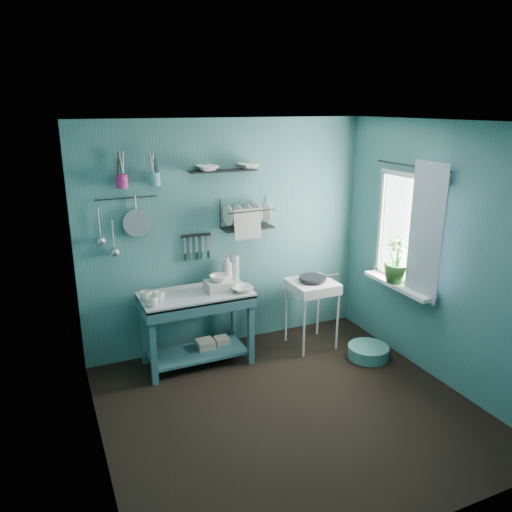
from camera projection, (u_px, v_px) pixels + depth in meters
name	position (u px, v px, depth m)	size (l,w,h in m)	color
floor	(289.00, 409.00, 4.49)	(3.20, 3.20, 0.00)	black
ceiling	(296.00, 122.00, 3.76)	(3.20, 3.20, 0.00)	silver
wall_back	(228.00, 236.00, 5.43)	(3.20, 3.20, 0.00)	#316466
wall_front	(417.00, 360.00, 2.81)	(3.20, 3.20, 0.00)	#316466
wall_left	(91.00, 309.00, 3.50)	(3.00, 3.00, 0.00)	#316466
wall_right	(441.00, 256.00, 4.74)	(3.00, 3.00, 0.00)	#316466
work_counter	(197.00, 329.00, 5.18)	(1.12, 0.56, 0.79)	#2E5862
mug_left	(152.00, 301.00, 4.72)	(0.12, 0.12, 0.10)	white
mug_mid	(160.00, 296.00, 4.85)	(0.10, 0.10, 0.09)	white
mug_right	(146.00, 296.00, 4.85)	(0.12, 0.12, 0.10)	white
wash_tub	(219.00, 286.00, 5.12)	(0.28, 0.22, 0.10)	#BBB8AB
tub_bowl	(219.00, 278.00, 5.10)	(0.20, 0.20, 0.06)	white
soap_bottle	(227.00, 268.00, 5.35)	(0.12, 0.12, 0.30)	#BBB8AB
water_bottle	(235.00, 267.00, 5.41)	(0.09, 0.09, 0.28)	#A5AFB8
counter_bowl	(242.00, 289.00, 5.10)	(0.22, 0.22, 0.05)	white
hotplate_stand	(311.00, 314.00, 5.58)	(0.48, 0.48, 0.77)	silver
frying_pan	(313.00, 278.00, 5.46)	(0.30, 0.30, 0.04)	black
knife_strip	(196.00, 235.00, 5.25)	(0.32, 0.02, 0.03)	black
dish_rack	(247.00, 214.00, 5.31)	(0.55, 0.24, 0.32)	black
upper_shelf	(223.00, 171.00, 5.10)	(0.70, 0.18, 0.01)	black
shelf_bowl_left	(207.00, 167.00, 5.03)	(0.23, 0.23, 0.06)	white
shelf_bowl_right	(248.00, 163.00, 5.20)	(0.22, 0.22, 0.05)	white
utensil_cup_magenta	(122.00, 181.00, 4.74)	(0.11, 0.11, 0.13)	#AB1F67
utensil_cup_teal	(155.00, 179.00, 4.86)	(0.11, 0.11, 0.13)	teal
colander	(137.00, 223.00, 4.94)	(0.28, 0.28, 0.03)	#A8A9B0
ladle_outer	(99.00, 223.00, 4.80)	(0.01, 0.01, 0.30)	#A8A9B0
ladle_inner	(113.00, 235.00, 4.88)	(0.01, 0.01, 0.30)	#A8A9B0
hook_rail	(126.00, 198.00, 4.85)	(0.01, 0.01, 0.60)	black
window_glass	(409.00, 230.00, 5.09)	(1.10, 1.10, 0.00)	white
windowsill	(398.00, 285.00, 5.23)	(0.16, 0.95, 0.04)	silver
curtain	(425.00, 232.00, 4.79)	(1.35, 1.35, 0.00)	silver
curtain_rod	(411.00, 166.00, 4.88)	(0.02, 0.02, 1.05)	black
potted_plant	(397.00, 260.00, 5.20)	(0.27, 0.27, 0.49)	#2E5F26
storage_tin_large	(205.00, 350.00, 5.34)	(0.18, 0.18, 0.22)	tan
storage_tin_small	(222.00, 346.00, 5.45)	(0.15, 0.15, 0.20)	tan
floor_basin	(368.00, 352.00, 5.39)	(0.44, 0.44, 0.13)	teal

